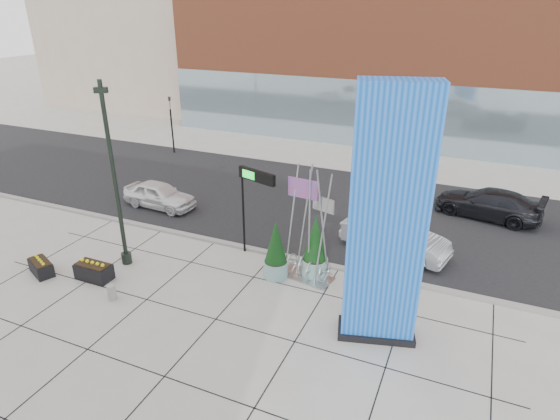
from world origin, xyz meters
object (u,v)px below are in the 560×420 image
at_px(lamp_post, 117,195).
at_px(concrete_bollard, 112,292).
at_px(overhead_street_sign, 257,181).
at_px(car_white_west, 159,195).
at_px(car_silver_mid, 395,237).
at_px(public_art_sculpture, 308,250).
at_px(blue_pylon, 386,226).

height_order(lamp_post, concrete_bollard, lamp_post).
height_order(overhead_street_sign, car_white_west, overhead_street_sign).
xyz_separation_m(concrete_bollard, car_silver_mid, (9.00, 7.81, 0.48)).
bearing_deg(overhead_street_sign, car_silver_mid, 41.96).
xyz_separation_m(concrete_bollard, car_white_west, (-3.62, 7.83, 0.39)).
xyz_separation_m(lamp_post, car_silver_mid, (10.30, 5.45, -2.36)).
distance_m(overhead_street_sign, car_silver_mid, 6.59).
xyz_separation_m(lamp_post, public_art_sculpture, (7.49, 1.99, -1.89)).
height_order(public_art_sculpture, car_silver_mid, public_art_sculpture).
bearing_deg(overhead_street_sign, concrete_bollard, -106.47).
bearing_deg(concrete_bollard, car_white_west, 114.81).
distance_m(lamp_post, concrete_bollard, 3.91).
xyz_separation_m(car_white_west, car_silver_mid, (12.62, -0.02, 0.08)).
relative_size(blue_pylon, car_white_west, 2.05).
xyz_separation_m(lamp_post, concrete_bollard, (1.30, -2.36, -2.84)).
distance_m(blue_pylon, overhead_street_sign, 6.90).
bearing_deg(concrete_bollard, lamp_post, 118.94).
distance_m(public_art_sculpture, car_silver_mid, 4.48).
bearing_deg(car_white_west, lamp_post, -153.57).
relative_size(overhead_street_sign, car_white_west, 0.98).
distance_m(overhead_street_sign, car_white_west, 8.07).
relative_size(car_white_west, car_silver_mid, 0.86).
bearing_deg(public_art_sculpture, car_silver_mid, 61.61).
relative_size(overhead_street_sign, car_silver_mid, 0.85).
relative_size(concrete_bollard, car_white_west, 0.15).
bearing_deg(concrete_bollard, public_art_sculpture, 35.12).
relative_size(public_art_sculpture, overhead_street_sign, 1.19).
distance_m(car_white_west, car_silver_mid, 12.62).
distance_m(blue_pylon, concrete_bollard, 10.42).
bearing_deg(lamp_post, concrete_bollard, -61.06).
relative_size(lamp_post, concrete_bollard, 12.51).
bearing_deg(lamp_post, car_silver_mid, 27.87).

